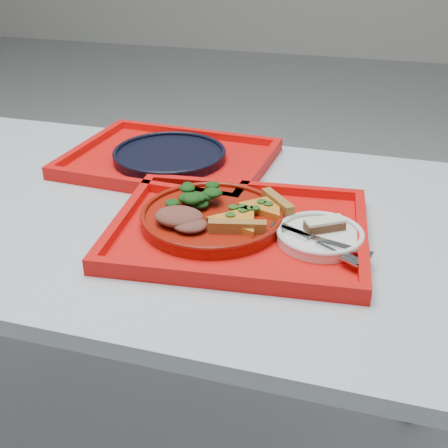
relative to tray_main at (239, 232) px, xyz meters
The scene contains 14 objects.
ground 0.82m from the tray_main, 167.74° to the left, with size 10.00×10.00×0.00m, color #989BA0.
table 0.33m from the tray_main, 167.74° to the left, with size 1.60×0.80×0.75m.
tray_main is the anchor object (origin of this frame).
tray_far 0.37m from the tray_main, 130.95° to the left, with size 0.45×0.35×0.01m, color red.
dinner_plate 0.06m from the tray_main, 169.70° to the left, with size 0.26×0.26×0.02m, color maroon.
side_plate 0.15m from the tray_main, ahead, with size 0.15×0.15×0.01m, color white.
navy_plate 0.37m from the tray_main, 130.95° to the left, with size 0.26×0.26×0.02m, color black.
pizza_slice_a 0.04m from the tray_main, 89.30° to the right, with size 0.11×0.10×0.02m, color orange, non-canonical shape.
pizza_slice_b 0.07m from the tray_main, 58.30° to the left, with size 0.10×0.09×0.02m, color orange, non-canonical shape.
salad_heap 0.12m from the tray_main, 154.48° to the left, with size 0.09×0.08×0.04m, color black.
meat_portion 0.11m from the tray_main, 159.09° to the right, with size 0.09×0.07×0.03m, color brown.
dessert_bar 0.15m from the tray_main, ahead, with size 0.07×0.06×0.02m.
knife 0.15m from the tray_main, ahead, with size 0.18×0.02×0.01m, color silver.
fork 0.15m from the tray_main, 13.89° to the right, with size 0.18×0.02×0.01m, color silver.
Camera 1 is at (0.53, -0.92, 1.26)m, focal length 45.00 mm.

